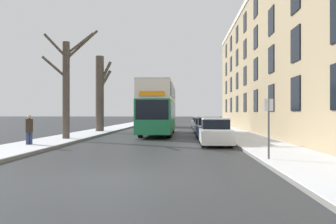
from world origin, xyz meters
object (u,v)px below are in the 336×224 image
object	(u,v)px
bare_tree_left_0	(67,84)
parked_car_1	(208,128)
pedestrian_left_sidewalk	(29,130)
double_decker_bus	(158,106)
street_sign_post	(269,126)
parked_car_4	(199,122)
parked_car_0	(215,133)
parked_car_2	(204,126)
oncoming_van	(163,117)
parked_car_3	(201,124)
bare_tree_left_1	(100,92)

from	to	relation	value
bare_tree_left_0	parked_car_1	size ratio (longest dim) A/B	1.84
parked_car_1	pedestrian_left_sidewalk	xyz separation A→B (m)	(-10.03, -7.44, 0.25)
double_decker_bus	street_sign_post	bearing A→B (deg)	-70.89
parked_car_4	parked_car_0	bearing A→B (deg)	-90.00
parked_car_1	pedestrian_left_sidewalk	world-z (taller)	pedestrian_left_sidewalk
parked_car_2	oncoming_van	world-z (taller)	oncoming_van
parked_car_0	double_decker_bus	bearing A→B (deg)	114.73
parked_car_4	pedestrian_left_sidewalk	bearing A→B (deg)	-111.41
parked_car_1	parked_car_3	size ratio (longest dim) A/B	0.98
oncoming_van	street_sign_post	distance (m)	30.94
parked_car_1	parked_car_2	world-z (taller)	parked_car_1
bare_tree_left_1	double_decker_bus	xyz separation A→B (m)	(5.69, -2.72, -1.38)
bare_tree_left_0	parked_car_2	distance (m)	13.71
parked_car_2	street_sign_post	world-z (taller)	street_sign_post
parked_car_1	parked_car_3	distance (m)	12.31
bare_tree_left_1	parked_car_1	size ratio (longest dim) A/B	1.73
bare_tree_left_0	double_decker_bus	xyz separation A→B (m)	(5.56, 6.21, -1.31)
parked_car_1	pedestrian_left_sidewalk	bearing A→B (deg)	-143.42
parked_car_2	pedestrian_left_sidewalk	world-z (taller)	pedestrian_left_sidewalk
bare_tree_left_0	parked_car_0	distance (m)	10.28
double_decker_bus	street_sign_post	size ratio (longest dim) A/B	4.50
bare_tree_left_1	parked_car_0	bearing A→B (deg)	-49.57
pedestrian_left_sidewalk	street_sign_post	distance (m)	12.39
bare_tree_left_1	parked_car_3	distance (m)	12.15
parked_car_3	parked_car_4	size ratio (longest dim) A/B	1.05
parked_car_4	street_sign_post	world-z (taller)	street_sign_post
bare_tree_left_1	double_decker_bus	world-z (taller)	bare_tree_left_1
parked_car_4	parked_car_1	bearing A→B (deg)	-90.00
parked_car_3	double_decker_bus	bearing A→B (deg)	-112.90
double_decker_bus	street_sign_post	distance (m)	16.22
parked_car_2	parked_car_3	bearing A→B (deg)	90.00
double_decker_bus	oncoming_van	xyz separation A→B (m)	(-0.67, 15.06, -1.09)
pedestrian_left_sidewalk	street_sign_post	world-z (taller)	street_sign_post
double_decker_bus	street_sign_post	xyz separation A→B (m)	(5.30, -15.30, -1.04)
parked_car_1	parked_car_2	size ratio (longest dim) A/B	0.98
parked_car_4	pedestrian_left_sidewalk	distance (m)	27.47
parked_car_1	street_sign_post	xyz separation A→B (m)	(1.34, -12.37, 0.66)
double_decker_bus	parked_car_0	bearing A→B (deg)	-65.27
bare_tree_left_1	street_sign_post	xyz separation A→B (m)	(10.99, -18.02, -2.43)
parked_car_0	parked_car_3	size ratio (longest dim) A/B	0.97
bare_tree_left_1	parked_car_1	xyz separation A→B (m)	(9.65, -5.65, -3.09)
bare_tree_left_0	parked_car_3	size ratio (longest dim) A/B	1.79
parked_car_1	oncoming_van	size ratio (longest dim) A/B	0.82
bare_tree_left_1	parked_car_4	world-z (taller)	bare_tree_left_1
bare_tree_left_0	bare_tree_left_1	bearing A→B (deg)	90.78
bare_tree_left_0	oncoming_van	size ratio (longest dim) A/B	1.51
street_sign_post	parked_car_2	bearing A→B (deg)	94.14
parked_car_2	pedestrian_left_sidewalk	size ratio (longest dim) A/B	2.43
bare_tree_left_1	parked_car_3	world-z (taller)	bare_tree_left_1
bare_tree_left_0	street_sign_post	size ratio (longest dim) A/B	3.19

